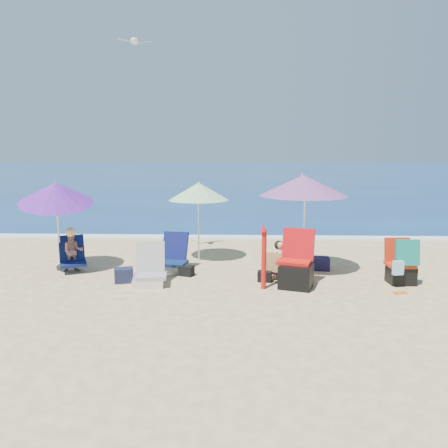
{
  "coord_description": "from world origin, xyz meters",
  "views": [
    {
      "loc": [
        -0.01,
        -7.82,
        2.57
      ],
      "look_at": [
        -0.3,
        1.0,
        1.1
      ],
      "focal_mm": 35.58,
      "sensor_mm": 36.0,
      "label": 1
    }
  ],
  "objects_px": {
    "umbrella_striped": "(199,191)",
    "seagull": "(135,41)",
    "umbrella_turquoise": "(303,186)",
    "person_center": "(279,261)",
    "chair_navy": "(172,261)",
    "camp_chair_left": "(296,270)",
    "umbrella_blue": "(56,193)",
    "camp_chair_right": "(401,267)",
    "person_left": "(73,251)",
    "furled_umbrella": "(264,253)",
    "chair_rainbow": "(150,274)"
  },
  "relations": [
    {
      "from": "camp_chair_right",
      "to": "person_center",
      "type": "height_order",
      "value": "camp_chair_right"
    },
    {
      "from": "umbrella_striped",
      "to": "chair_navy",
      "type": "relative_size",
      "value": 2.21
    },
    {
      "from": "umbrella_turquoise",
      "to": "camp_chair_left",
      "type": "bearing_deg",
      "value": -103.4
    },
    {
      "from": "umbrella_striped",
      "to": "camp_chair_left",
      "type": "distance_m",
      "value": 3.13
    },
    {
      "from": "umbrella_blue",
      "to": "person_center",
      "type": "bearing_deg",
      "value": -5.57
    },
    {
      "from": "chair_navy",
      "to": "camp_chair_right",
      "type": "height_order",
      "value": "camp_chair_right"
    },
    {
      "from": "chair_navy",
      "to": "camp_chair_left",
      "type": "height_order",
      "value": "camp_chair_left"
    },
    {
      "from": "seagull",
      "to": "person_center",
      "type": "bearing_deg",
      "value": -25.33
    },
    {
      "from": "chair_rainbow",
      "to": "person_left",
      "type": "bearing_deg",
      "value": 153.24
    },
    {
      "from": "chair_navy",
      "to": "person_center",
      "type": "distance_m",
      "value": 2.36
    },
    {
      "from": "umbrella_striped",
      "to": "person_left",
      "type": "bearing_deg",
      "value": -158.21
    },
    {
      "from": "camp_chair_left",
      "to": "seagull",
      "type": "bearing_deg",
      "value": 150.78
    },
    {
      "from": "seagull",
      "to": "umbrella_turquoise",
      "type": "bearing_deg",
      "value": -14.01
    },
    {
      "from": "chair_navy",
      "to": "camp_chair_left",
      "type": "xyz_separation_m",
      "value": [
        2.54,
        -1.07,
        0.11
      ]
    },
    {
      "from": "person_left",
      "to": "furled_umbrella",
      "type": "bearing_deg",
      "value": -15.37
    },
    {
      "from": "umbrella_striped",
      "to": "person_left",
      "type": "height_order",
      "value": "umbrella_striped"
    },
    {
      "from": "furled_umbrella",
      "to": "seagull",
      "type": "height_order",
      "value": "seagull"
    },
    {
      "from": "umbrella_turquoise",
      "to": "umbrella_blue",
      "type": "distance_m",
      "value": 5.15
    },
    {
      "from": "person_left",
      "to": "camp_chair_right",
      "type": "bearing_deg",
      "value": -6.01
    },
    {
      "from": "seagull",
      "to": "camp_chair_right",
      "type": "bearing_deg",
      "value": -16.89
    },
    {
      "from": "umbrella_turquoise",
      "to": "chair_rainbow",
      "type": "xyz_separation_m",
      "value": [
        -3.05,
        -0.97,
        -1.64
      ]
    },
    {
      "from": "umbrella_turquoise",
      "to": "camp_chair_right",
      "type": "xyz_separation_m",
      "value": [
        1.82,
        -0.75,
        -1.52
      ]
    },
    {
      "from": "person_center",
      "to": "person_left",
      "type": "xyz_separation_m",
      "value": [
        -4.37,
        0.52,
        0.05
      ]
    },
    {
      "from": "umbrella_blue",
      "to": "camp_chair_left",
      "type": "bearing_deg",
      "value": -10.1
    },
    {
      "from": "furled_umbrella",
      "to": "person_center",
      "type": "distance_m",
      "value": 0.74
    },
    {
      "from": "umbrella_striped",
      "to": "seagull",
      "type": "distance_m",
      "value": 3.55
    },
    {
      "from": "umbrella_striped",
      "to": "furled_umbrella",
      "type": "height_order",
      "value": "umbrella_striped"
    },
    {
      "from": "umbrella_turquoise",
      "to": "chair_navy",
      "type": "distance_m",
      "value": 3.22
    },
    {
      "from": "camp_chair_left",
      "to": "seagull",
      "type": "height_order",
      "value": "seagull"
    },
    {
      "from": "furled_umbrella",
      "to": "camp_chair_left",
      "type": "bearing_deg",
      "value": 14.18
    },
    {
      "from": "umbrella_blue",
      "to": "person_center",
      "type": "distance_m",
      "value": 4.83
    },
    {
      "from": "camp_chair_left",
      "to": "person_center",
      "type": "relative_size",
      "value": 1.36
    },
    {
      "from": "person_center",
      "to": "furled_umbrella",
      "type": "bearing_deg",
      "value": -121.08
    },
    {
      "from": "umbrella_turquoise",
      "to": "person_center",
      "type": "height_order",
      "value": "umbrella_turquoise"
    },
    {
      "from": "umbrella_turquoise",
      "to": "camp_chair_left",
      "type": "xyz_separation_m",
      "value": [
        -0.24,
        -0.99,
        -1.53
      ]
    },
    {
      "from": "furled_umbrella",
      "to": "umbrella_turquoise",
      "type": "bearing_deg",
      "value": 52.99
    },
    {
      "from": "camp_chair_left",
      "to": "person_left",
      "type": "distance_m",
      "value": 4.74
    },
    {
      "from": "furled_umbrella",
      "to": "seagull",
      "type": "bearing_deg",
      "value": 143.31
    },
    {
      "from": "umbrella_blue",
      "to": "chair_navy",
      "type": "distance_m",
      "value": 2.8
    },
    {
      "from": "person_center",
      "to": "seagull",
      "type": "height_order",
      "value": "seagull"
    },
    {
      "from": "umbrella_striped",
      "to": "furled_umbrella",
      "type": "distance_m",
      "value": 2.74
    },
    {
      "from": "chair_navy",
      "to": "seagull",
      "type": "xyz_separation_m",
      "value": [
        -0.84,
        0.82,
        4.7
      ]
    },
    {
      "from": "camp_chair_right",
      "to": "umbrella_striped",
      "type": "bearing_deg",
      "value": 156.76
    },
    {
      "from": "chair_rainbow",
      "to": "seagull",
      "type": "distance_m",
      "value": 5.09
    },
    {
      "from": "person_left",
      "to": "umbrella_turquoise",
      "type": "bearing_deg",
      "value": 0.52
    },
    {
      "from": "chair_rainbow",
      "to": "camp_chair_left",
      "type": "relative_size",
      "value": 0.73
    },
    {
      "from": "umbrella_turquoise",
      "to": "seagull",
      "type": "relative_size",
      "value": 3.14
    },
    {
      "from": "umbrella_turquoise",
      "to": "camp_chair_left",
      "type": "height_order",
      "value": "umbrella_turquoise"
    },
    {
      "from": "umbrella_turquoise",
      "to": "person_left",
      "type": "distance_m",
      "value": 5.08
    },
    {
      "from": "umbrella_striped",
      "to": "camp_chair_left",
      "type": "bearing_deg",
      "value": -44.55
    }
  ]
}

